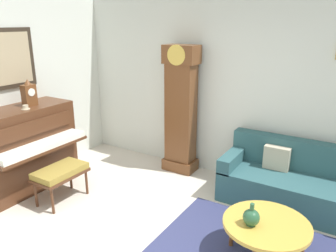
{
  "coord_description": "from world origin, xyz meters",
  "views": [
    {
      "loc": [
        1.85,
        -2.29,
        2.36
      ],
      "look_at": [
        -0.33,
        1.25,
        1.04
      ],
      "focal_mm": 35.46,
      "sensor_mm": 36.0,
      "label": 1
    }
  ],
  "objects": [
    {
      "name": "piano",
      "position": [
        -2.23,
        0.41,
        0.61
      ],
      "size": [
        0.87,
        1.44,
        1.2
      ],
      "color": "#4C2B19",
      "rests_on": "ground_plane"
    },
    {
      "name": "grandfather_clock",
      "position": [
        -0.62,
        2.12,
        0.96
      ],
      "size": [
        0.52,
        0.34,
        2.03
      ],
      "color": "brown",
      "rests_on": "ground_plane"
    },
    {
      "name": "couch",
      "position": [
        1.22,
        1.95,
        0.31
      ],
      "size": [
        1.9,
        0.8,
        0.84
      ],
      "color": "#2D565B",
      "rests_on": "ground_plane"
    },
    {
      "name": "green_jug",
      "position": [
        1.06,
        0.57,
        0.5
      ],
      "size": [
        0.17,
        0.17,
        0.24
      ],
      "color": "#234C33",
      "rests_on": "coffee_table"
    },
    {
      "name": "coffee_table",
      "position": [
        1.18,
        0.69,
        0.39
      ],
      "size": [
        0.88,
        0.88,
        0.42
      ],
      "color": "gold",
      "rests_on": "ground_plane"
    },
    {
      "name": "mantel_clock",
      "position": [
        -2.23,
        0.59,
        1.38
      ],
      "size": [
        0.13,
        0.18,
        0.38
      ],
      "color": "brown",
      "rests_on": "piano"
    },
    {
      "name": "piano_bench",
      "position": [
        -1.51,
        0.41,
        0.41
      ],
      "size": [
        0.42,
        0.7,
        0.48
      ],
      "color": "#4C2B19",
      "rests_on": "ground_plane"
    },
    {
      "name": "wall_back",
      "position": [
        0.01,
        2.4,
        1.4
      ],
      "size": [
        5.3,
        0.13,
        2.8
      ],
      "color": "silver",
      "rests_on": "ground_plane"
    },
    {
      "name": "teacup",
      "position": [
        -2.11,
        0.43,
        1.23
      ],
      "size": [
        0.12,
        0.12,
        0.06
      ],
      "color": "beige",
      "rests_on": "piano"
    }
  ]
}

